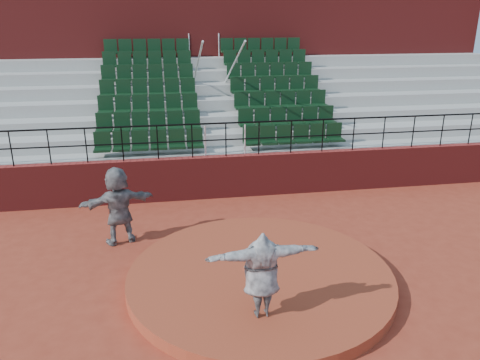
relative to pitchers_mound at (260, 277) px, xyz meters
name	(u,v)px	position (x,y,z in m)	size (l,w,h in m)	color
ground	(260,282)	(0.00, 0.00, -0.12)	(90.00, 90.00, 0.00)	maroon
pitchers_mound	(260,277)	(0.00, 0.00, 0.00)	(5.50, 5.50, 0.25)	#933821
pitching_rubber	(259,267)	(0.00, 0.15, 0.14)	(0.60, 0.15, 0.03)	white
boundary_wall	(226,176)	(0.00, 5.00, 0.53)	(24.00, 0.30, 1.30)	maroon
wall_railing	(226,132)	(0.00, 5.00, 1.90)	(24.04, 0.05, 1.03)	black
seating_deck	(212,125)	(0.00, 8.65, 1.32)	(24.00, 5.97, 4.63)	#9C9C97
press_box_facade	(201,57)	(0.00, 12.60, 3.43)	(24.00, 3.00, 7.10)	maroon
pitcher	(262,274)	(-0.29, -1.43, 0.93)	(1.98, 0.54, 1.61)	black
fielder	(118,205)	(-2.99, 2.38, 0.84)	(1.79, 0.57, 1.93)	black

